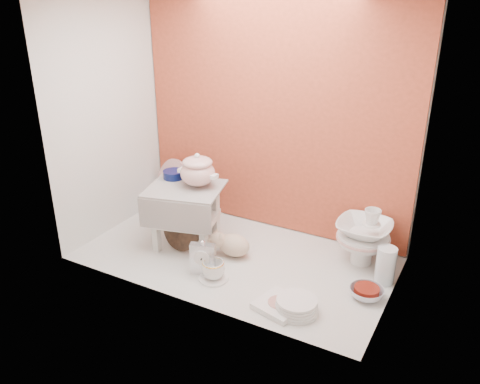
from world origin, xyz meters
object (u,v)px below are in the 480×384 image
Objects in this scene: soup_tureen at (198,170)px; dinner_plate_stack at (297,305)px; crystal_bowl at (366,293)px; floral_platter at (172,187)px; gold_rim_teacup at (213,270)px; blue_white_vase at (180,199)px; mantel_clock at (203,257)px; plush_pig at (234,245)px; step_stool at (186,216)px; porcelain_tower at (363,235)px.

soup_tureen is 1.14× the size of dinner_plate_stack.
dinner_plate_stack is 0.39m from crystal_bowl.
gold_rim_teacup is at bearing -40.52° from floral_platter.
blue_white_vase is 0.75m from mantel_clock.
plush_pig is at bearing -25.63° from floral_platter.
step_stool is at bearing -43.95° from floral_platter.
dinner_plate_stack is at bearing -34.66° from step_stool.
blue_white_vase is at bearing 151.48° from dinner_plate_stack.
crystal_bowl is (0.87, 0.21, -0.07)m from mantel_clock.
plush_pig is 0.71× the size of porcelain_tower.
plush_pig is 0.81m from crystal_bowl.
step_stool is 0.93m from dinner_plate_stack.
mantel_clock reaches higher than crystal_bowl.
gold_rim_teacup is (0.70, -0.60, -0.13)m from floral_platter.
porcelain_tower is (0.96, 0.24, -0.31)m from soup_tureen.
mantel_clock is at bearing -54.27° from soup_tureen.
soup_tureen is 0.99× the size of plush_pig.
blue_white_vase is 1.56× the size of crystal_bowl.
plush_pig is 0.27m from gold_rim_teacup.
floral_platter reaches higher than crystal_bowl.
mantel_clock is 0.58× the size of porcelain_tower.
blue_white_vase is 1.25× the size of dinner_plate_stack.
gold_rim_teacup is at bearing -88.86° from plush_pig.
porcelain_tower is (0.66, 0.57, 0.11)m from gold_rim_teacup.
soup_tureen is 0.63× the size of floral_platter.
floral_platter reaches higher than mantel_clock.
floral_platter is 1.80× the size of dinner_plate_stack.
soup_tureen is (0.06, 0.06, 0.29)m from step_stool.
mantel_clock is at bearing -106.98° from plush_pig.
dinner_plate_stack is at bearing -5.43° from gold_rim_teacup.
floral_platter is 0.84m from mantel_clock.
step_stool reaches higher than plush_pig.
porcelain_tower is at bearing 110.58° from crystal_bowl.
step_stool is 1.99× the size of dinner_plate_stack.
plush_pig is at bearing 95.13° from gold_rim_teacup.
step_stool is at bearing 177.61° from plush_pig.
blue_white_vase is at bearing 166.96° from crystal_bowl.
soup_tureen is 0.91× the size of blue_white_vase.
floral_platter is 1.56× the size of plush_pig.
step_stool reaches higher than gold_rim_teacup.
floral_platter is 2.24× the size of crystal_bowl.
blue_white_vase reaches higher than plush_pig.
floral_platter is 1.44× the size of blue_white_vase.
mantel_clock is 1.16× the size of crystal_bowl.
soup_tureen is at bearing -165.68° from porcelain_tower.
soup_tureen is 0.52m from blue_white_vase.
porcelain_tower is at bearing 40.55° from gold_rim_teacup.
floral_platter reaches higher than blue_white_vase.
gold_rim_teacup is at bearing -36.14° from mantel_clock.
soup_tureen reaches higher than floral_platter.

